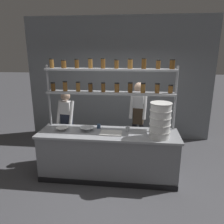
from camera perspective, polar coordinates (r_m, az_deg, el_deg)
ground_plane at (r=4.56m, az=-0.97°, el=-16.23°), size 40.00×40.00×0.00m
back_wall at (r=6.07m, az=1.64°, el=8.48°), size 5.06×0.12×3.29m
prep_counter at (r=4.33m, az=-1.01°, el=-11.07°), size 2.66×0.76×0.92m
spice_shelf_unit at (r=4.23m, az=-0.41°, el=7.49°), size 2.54×0.28×2.28m
chef_left at (r=4.91m, az=-11.71°, el=-2.53°), size 0.39×0.30×1.58m
chef_center at (r=4.84m, az=6.88°, el=-0.98°), size 0.40×0.33×1.76m
container_stack at (r=3.91m, az=12.48°, el=-2.14°), size 0.38×0.38×0.63m
cutting_board at (r=4.08m, az=-0.25°, el=-5.53°), size 0.40×0.26×0.02m
prep_bowl_near_left at (r=4.34m, az=-12.85°, el=-4.35°), size 0.24×0.24×0.07m
prep_bowl_center_front at (r=4.24m, az=-6.49°, el=-4.44°), size 0.28×0.28×0.08m
serving_cup_front at (r=4.36m, az=-3.48°, el=-3.71°), size 0.07×0.07×0.09m
serving_cup_by_board at (r=4.19m, az=4.09°, el=-4.42°), size 0.08×0.08×0.10m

